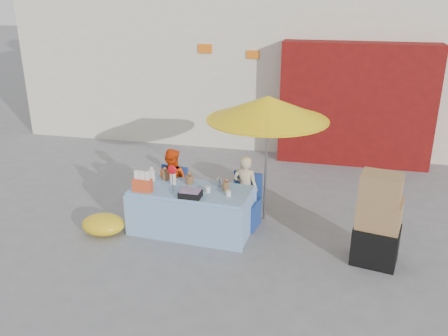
% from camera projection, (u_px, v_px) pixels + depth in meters
% --- Properties ---
extents(ground, '(80.00, 80.00, 0.00)m').
position_uv_depth(ground, '(205.00, 242.00, 7.21)').
color(ground, slate).
rests_on(ground, ground).
extents(backdrop, '(14.00, 8.00, 7.80)m').
position_uv_depth(backdrop, '(296.00, 9.00, 12.85)').
color(backdrop, silver).
rests_on(backdrop, ground).
extents(market_table, '(1.92, 0.98, 1.14)m').
position_uv_depth(market_table, '(191.00, 209.00, 7.42)').
color(market_table, '#87ADD9').
rests_on(market_table, ground).
extents(chair_left, '(0.54, 0.53, 0.85)m').
position_uv_depth(chair_left, '(170.00, 203.00, 7.92)').
color(chair_left, navy).
rests_on(chair_left, ground).
extents(chair_right, '(0.54, 0.53, 0.85)m').
position_uv_depth(chair_right, '(243.00, 211.00, 7.65)').
color(chair_right, navy).
rests_on(chair_right, ground).
extents(vendor_orange, '(0.63, 0.52, 1.17)m').
position_uv_depth(vendor_orange, '(172.00, 182.00, 7.92)').
color(vendor_orange, '#F2450C').
rests_on(vendor_orange, ground).
extents(vendor_beige, '(0.46, 0.33, 1.15)m').
position_uv_depth(vendor_beige, '(245.00, 189.00, 7.65)').
color(vendor_beige, '#CDB891').
rests_on(vendor_beige, ground).
extents(umbrella, '(1.90, 1.90, 2.09)m').
position_uv_depth(umbrella, '(268.00, 109.00, 7.26)').
color(umbrella, gray).
rests_on(umbrella, ground).
extents(box_stack, '(0.69, 0.60, 1.33)m').
position_uv_depth(box_stack, '(378.00, 223.00, 6.47)').
color(box_stack, black).
rests_on(box_stack, ground).
extents(tarp_bundle, '(0.79, 0.68, 0.31)m').
position_uv_depth(tarp_bundle, '(103.00, 224.00, 7.42)').
color(tarp_bundle, yellow).
rests_on(tarp_bundle, ground).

